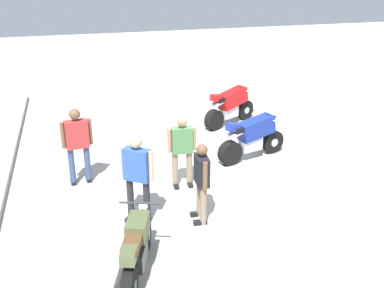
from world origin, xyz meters
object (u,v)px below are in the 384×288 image
traffic_cone (247,102)px  person_in_red_shirt (77,141)px  person_in_black_shirt (202,179)px  person_in_blue_shirt (137,173)px  motorcycle_olive_vintage (137,250)px  person_in_green_shirt (182,148)px  motorcycle_red_sportbike (231,105)px  motorcycle_blue_sportbike (253,136)px

traffic_cone → person_in_red_shirt: bearing=125.8°
person_in_red_shirt → person_in_black_shirt: bearing=-143.4°
person_in_blue_shirt → motorcycle_olive_vintage: bearing=26.1°
person_in_black_shirt → person_in_blue_shirt: person_in_blue_shirt is taller
person_in_black_shirt → person_in_blue_shirt: (0.28, 1.17, 0.13)m
person_in_red_shirt → person_in_green_shirt: person_in_red_shirt is taller
motorcycle_red_sportbike → person_in_blue_shirt: bearing=-155.0°
motorcycle_red_sportbike → traffic_cone: (1.10, -0.95, -0.33)m
person_in_blue_shirt → person_in_red_shirt: bearing=-115.4°
motorcycle_red_sportbike → person_in_red_shirt: bearing=-176.6°
person_in_blue_shirt → person_in_green_shirt: 1.66m
motorcycle_olive_vintage → person_in_blue_shirt: person_in_blue_shirt is taller
motorcycle_blue_sportbike → person_in_red_shirt: 4.25m
motorcycle_blue_sportbike → person_in_black_shirt: 3.20m
person_in_green_shirt → traffic_cone: 5.64m
person_in_green_shirt → person_in_red_shirt: bearing=-106.3°
motorcycle_olive_vintage → person_in_blue_shirt: (1.63, -0.27, 0.54)m
motorcycle_olive_vintage → traffic_cone: motorcycle_olive_vintage is taller
motorcycle_blue_sportbike → person_in_red_shirt: size_ratio=1.09×
motorcycle_blue_sportbike → motorcycle_red_sportbike: bearing=66.7°
motorcycle_olive_vintage → motorcycle_red_sportbike: bearing=-12.2°
traffic_cone → person_in_blue_shirt: bearing=142.9°
motorcycle_olive_vintage → person_in_blue_shirt: 1.74m
motorcycle_olive_vintage → person_in_blue_shirt: bearing=8.8°
motorcycle_blue_sportbike → person_in_red_shirt: person_in_red_shirt is taller
motorcycle_olive_vintage → motorcycle_red_sportbike: size_ratio=1.06×
motorcycle_blue_sportbike → person_in_blue_shirt: size_ratio=1.08×
person_in_red_shirt → motorcycle_blue_sportbike: bearing=-94.7°
person_in_red_shirt → person_in_green_shirt: bearing=-116.2°
motorcycle_red_sportbike → person_in_green_shirt: 4.16m
motorcycle_olive_vintage → person_in_green_shirt: bearing=-8.3°
motorcycle_olive_vintage → person_in_red_shirt: 3.62m
traffic_cone → motorcycle_blue_sportbike: bearing=161.4°
person_in_black_shirt → traffic_cone: person_in_black_shirt is taller
person_in_blue_shirt → traffic_cone: person_in_blue_shirt is taller
person_in_green_shirt → traffic_cone: size_ratio=3.06×
motorcycle_red_sportbike → person_in_black_shirt: (-4.95, 2.25, 0.30)m
motorcycle_olive_vintage → person_in_black_shirt: bearing=-28.7°
motorcycle_red_sportbike → person_in_green_shirt: size_ratio=1.11×
motorcycle_blue_sportbike → person_in_black_shirt: bearing=-146.5°
motorcycle_olive_vintage → motorcycle_blue_sportbike: 5.15m
motorcycle_olive_vintage → person_in_black_shirt: (1.35, -1.44, 0.41)m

